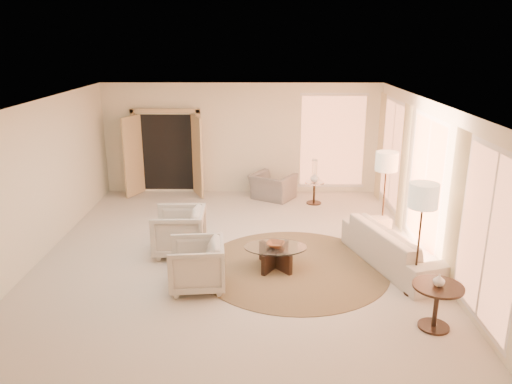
{
  "coord_description": "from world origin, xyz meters",
  "views": [
    {
      "loc": [
        0.5,
        -8.49,
        3.85
      ],
      "look_at": [
        0.4,
        0.4,
        1.1
      ],
      "focal_mm": 35.0,
      "sensor_mm": 36.0,
      "label": 1
    }
  ],
  "objects_px": {
    "sofa": "(398,246)",
    "accent_chair": "(273,182)",
    "end_table": "(437,299)",
    "floor_lamp_far": "(423,201)",
    "bowl": "(275,244)",
    "end_vase": "(439,280)",
    "side_table": "(314,190)",
    "floor_lamp_near": "(386,166)",
    "coffee_table": "(275,254)",
    "armchair_left": "(179,229)",
    "side_vase": "(315,178)",
    "armchair_right": "(196,263)"
  },
  "relations": [
    {
      "from": "sofa",
      "to": "accent_chair",
      "type": "relative_size",
      "value": 2.5
    },
    {
      "from": "end_table",
      "to": "floor_lamp_far",
      "type": "height_order",
      "value": "floor_lamp_far"
    },
    {
      "from": "sofa",
      "to": "bowl",
      "type": "height_order",
      "value": "sofa"
    },
    {
      "from": "end_vase",
      "to": "sofa",
      "type": "bearing_deg",
      "value": 90.0
    },
    {
      "from": "side_table",
      "to": "sofa",
      "type": "bearing_deg",
      "value": -71.87
    },
    {
      "from": "sofa",
      "to": "floor_lamp_near",
      "type": "height_order",
      "value": "floor_lamp_near"
    },
    {
      "from": "side_table",
      "to": "coffee_table",
      "type": "bearing_deg",
      "value": -106.17
    },
    {
      "from": "sofa",
      "to": "floor_lamp_near",
      "type": "relative_size",
      "value": 1.37
    },
    {
      "from": "accent_chair",
      "to": "coffee_table",
      "type": "bearing_deg",
      "value": 120.26
    },
    {
      "from": "armchair_left",
      "to": "accent_chair",
      "type": "distance_m",
      "value": 3.78
    },
    {
      "from": "bowl",
      "to": "end_table",
      "type": "bearing_deg",
      "value": -41.0
    },
    {
      "from": "floor_lamp_far",
      "to": "end_vase",
      "type": "bearing_deg",
      "value": -90.0
    },
    {
      "from": "sofa",
      "to": "side_vase",
      "type": "relative_size",
      "value": 10.81
    },
    {
      "from": "floor_lamp_far",
      "to": "bowl",
      "type": "distance_m",
      "value": 2.59
    },
    {
      "from": "floor_lamp_far",
      "to": "accent_chair",
      "type": "bearing_deg",
      "value": 113.62
    },
    {
      "from": "floor_lamp_far",
      "to": "armchair_right",
      "type": "bearing_deg",
      "value": 177.17
    },
    {
      "from": "end_table",
      "to": "bowl",
      "type": "distance_m",
      "value": 2.85
    },
    {
      "from": "accent_chair",
      "to": "end_vase",
      "type": "height_order",
      "value": "accent_chair"
    },
    {
      "from": "sofa",
      "to": "floor_lamp_far",
      "type": "height_order",
      "value": "floor_lamp_far"
    },
    {
      "from": "floor_lamp_near",
      "to": "end_vase",
      "type": "height_order",
      "value": "floor_lamp_near"
    },
    {
      "from": "end_table",
      "to": "armchair_right",
      "type": "bearing_deg",
      "value": 161.83
    },
    {
      "from": "side_table",
      "to": "floor_lamp_far",
      "type": "xyz_separation_m",
      "value": [
        1.12,
        -4.47,
        1.21
      ]
    },
    {
      "from": "side_table",
      "to": "end_vase",
      "type": "xyz_separation_m",
      "value": [
        1.12,
        -5.43,
        0.4
      ]
    },
    {
      "from": "accent_chair",
      "to": "sofa",
      "type": "bearing_deg",
      "value": 149.95
    },
    {
      "from": "armchair_left",
      "to": "floor_lamp_near",
      "type": "height_order",
      "value": "floor_lamp_near"
    },
    {
      "from": "bowl",
      "to": "sofa",
      "type": "bearing_deg",
      "value": 3.38
    },
    {
      "from": "armchair_left",
      "to": "floor_lamp_near",
      "type": "bearing_deg",
      "value": 98.83
    },
    {
      "from": "coffee_table",
      "to": "floor_lamp_far",
      "type": "relative_size",
      "value": 0.64
    },
    {
      "from": "armchair_right",
      "to": "side_table",
      "type": "height_order",
      "value": "armchair_right"
    },
    {
      "from": "floor_lamp_far",
      "to": "armchair_left",
      "type": "bearing_deg",
      "value": 158.82
    },
    {
      "from": "accent_chair",
      "to": "floor_lamp_far",
      "type": "distance_m",
      "value": 5.4
    },
    {
      "from": "coffee_table",
      "to": "end_vase",
      "type": "xyz_separation_m",
      "value": [
        2.15,
        -1.87,
        0.48
      ]
    },
    {
      "from": "side_vase",
      "to": "accent_chair",
      "type": "bearing_deg",
      "value": 159.7
    },
    {
      "from": "end_table",
      "to": "side_vase",
      "type": "height_order",
      "value": "side_vase"
    },
    {
      "from": "floor_lamp_near",
      "to": "armchair_left",
      "type": "bearing_deg",
      "value": -169.34
    },
    {
      "from": "sofa",
      "to": "armchair_right",
      "type": "distance_m",
      "value": 3.54
    },
    {
      "from": "floor_lamp_near",
      "to": "floor_lamp_far",
      "type": "bearing_deg",
      "value": -90.0
    },
    {
      "from": "sofa",
      "to": "side_vase",
      "type": "bearing_deg",
      "value": 0.04
    },
    {
      "from": "armchair_right",
      "to": "floor_lamp_far",
      "type": "distance_m",
      "value": 3.61
    },
    {
      "from": "end_vase",
      "to": "bowl",
      "type": "bearing_deg",
      "value": 139.0
    },
    {
      "from": "armchair_left",
      "to": "coffee_table",
      "type": "height_order",
      "value": "armchair_left"
    },
    {
      "from": "floor_lamp_far",
      "to": "end_table",
      "type": "bearing_deg",
      "value": -90.0
    },
    {
      "from": "armchair_left",
      "to": "bowl",
      "type": "relative_size",
      "value": 3.09
    },
    {
      "from": "armchair_right",
      "to": "side_table",
      "type": "distance_m",
      "value": 4.88
    },
    {
      "from": "floor_lamp_far",
      "to": "side_vase",
      "type": "relative_size",
      "value": 8.03
    },
    {
      "from": "armchair_right",
      "to": "end_table",
      "type": "distance_m",
      "value": 3.61
    },
    {
      "from": "bowl",
      "to": "end_vase",
      "type": "distance_m",
      "value": 2.87
    },
    {
      "from": "floor_lamp_far",
      "to": "bowl",
      "type": "relative_size",
      "value": 5.91
    },
    {
      "from": "armchair_left",
      "to": "side_vase",
      "type": "bearing_deg",
      "value": 134.73
    },
    {
      "from": "end_table",
      "to": "side_table",
      "type": "xyz_separation_m",
      "value": [
        -1.12,
        5.43,
        -0.12
      ]
    }
  ]
}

